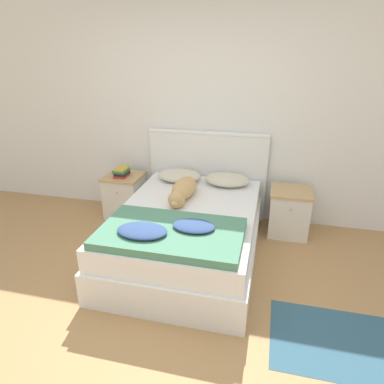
{
  "coord_description": "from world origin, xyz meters",
  "views": [
    {
      "loc": [
        0.82,
        -1.92,
        2.02
      ],
      "look_at": [
        0.05,
        1.25,
        0.65
      ],
      "focal_mm": 32.0,
      "sensor_mm": 36.0,
      "label": 1
    }
  ],
  "objects_px": {
    "pillow_left": "(179,175)",
    "pillow_right": "(227,180)",
    "nightstand_left": "(125,195)",
    "nightstand_right": "(289,212)",
    "bed": "(188,233)",
    "book_stack": "(122,172)",
    "dog": "(183,190)"
  },
  "relations": [
    {
      "from": "pillow_left",
      "to": "pillow_right",
      "type": "bearing_deg",
      "value": 0.0
    },
    {
      "from": "bed",
      "to": "pillow_right",
      "type": "bearing_deg",
      "value": 68.69
    },
    {
      "from": "nightstand_left",
      "to": "dog",
      "type": "distance_m",
      "value": 1.1
    },
    {
      "from": "pillow_left",
      "to": "nightstand_left",
      "type": "bearing_deg",
      "value": 179.36
    },
    {
      "from": "nightstand_left",
      "to": "pillow_right",
      "type": "height_order",
      "value": "pillow_right"
    },
    {
      "from": "dog",
      "to": "book_stack",
      "type": "height_order",
      "value": "dog"
    },
    {
      "from": "bed",
      "to": "book_stack",
      "type": "relative_size",
      "value": 8.61
    },
    {
      "from": "nightstand_right",
      "to": "pillow_right",
      "type": "relative_size",
      "value": 1.05
    },
    {
      "from": "pillow_left",
      "to": "pillow_right",
      "type": "distance_m",
      "value": 0.58
    },
    {
      "from": "dog",
      "to": "book_stack",
      "type": "relative_size",
      "value": 3.34
    },
    {
      "from": "nightstand_right",
      "to": "book_stack",
      "type": "bearing_deg",
      "value": -179.16
    },
    {
      "from": "dog",
      "to": "book_stack",
      "type": "distance_m",
      "value": 1.03
    },
    {
      "from": "nightstand_left",
      "to": "bed",
      "type": "bearing_deg",
      "value": -36.2
    },
    {
      "from": "nightstand_left",
      "to": "pillow_left",
      "type": "height_order",
      "value": "pillow_left"
    },
    {
      "from": "book_stack",
      "to": "dog",
      "type": "bearing_deg",
      "value": -27.08
    },
    {
      "from": "nightstand_right",
      "to": "pillow_right",
      "type": "distance_m",
      "value": 0.81
    },
    {
      "from": "pillow_right",
      "to": "dog",
      "type": "xyz_separation_m",
      "value": [
        -0.4,
        -0.49,
        0.03
      ]
    },
    {
      "from": "pillow_right",
      "to": "book_stack",
      "type": "relative_size",
      "value": 2.27
    },
    {
      "from": "dog",
      "to": "book_stack",
      "type": "xyz_separation_m",
      "value": [
        -0.92,
        0.47,
        -0.04
      ]
    },
    {
      "from": "nightstand_right",
      "to": "bed",
      "type": "bearing_deg",
      "value": -143.8
    },
    {
      "from": "pillow_right",
      "to": "book_stack",
      "type": "height_order",
      "value": "pillow_right"
    },
    {
      "from": "dog",
      "to": "nightstand_right",
      "type": "bearing_deg",
      "value": 23.74
    },
    {
      "from": "bed",
      "to": "nightstand_right",
      "type": "relative_size",
      "value": 3.6
    },
    {
      "from": "nightstand_right",
      "to": "pillow_left",
      "type": "xyz_separation_m",
      "value": [
        -1.31,
        -0.01,
        0.34
      ]
    },
    {
      "from": "bed",
      "to": "book_stack",
      "type": "xyz_separation_m",
      "value": [
        -1.03,
        0.72,
        0.33
      ]
    },
    {
      "from": "bed",
      "to": "nightstand_left",
      "type": "distance_m",
      "value": 1.27
    },
    {
      "from": "pillow_left",
      "to": "pillow_right",
      "type": "xyz_separation_m",
      "value": [
        0.58,
        0.0,
        0.0
      ]
    },
    {
      "from": "nightstand_left",
      "to": "nightstand_right",
      "type": "distance_m",
      "value": 2.05
    },
    {
      "from": "bed",
      "to": "dog",
      "type": "relative_size",
      "value": 2.58
    },
    {
      "from": "bed",
      "to": "dog",
      "type": "distance_m",
      "value": 0.46
    },
    {
      "from": "nightstand_left",
      "to": "nightstand_right",
      "type": "relative_size",
      "value": 1.0
    },
    {
      "from": "bed",
      "to": "pillow_left",
      "type": "height_order",
      "value": "pillow_left"
    }
  ]
}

